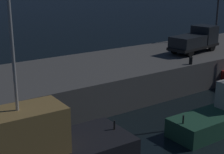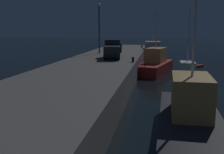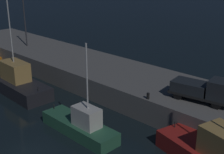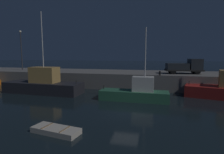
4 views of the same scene
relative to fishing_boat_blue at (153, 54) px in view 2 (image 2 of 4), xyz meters
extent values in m
cube|color=slate|center=(-27.92, 5.99, -0.05)|extent=(75.77, 9.07, 2.49)
cube|color=gray|center=(0.66, -0.01, -0.62)|extent=(12.55, 3.83, 1.35)
cube|color=#ADA899|center=(-1.39, 0.01, 1.29)|extent=(4.30, 2.87, 2.48)
cylinder|color=silver|center=(-1.34, 0.01, 5.18)|extent=(0.14, 0.14, 5.30)
cylinder|color=#262626|center=(6.42, -0.05, 0.30)|extent=(0.10, 0.10, 0.50)
cube|color=#232328|center=(-40.91, -2.91, -0.52)|extent=(11.51, 3.72, 1.55)
cube|color=tan|center=(-40.60, -2.92, 1.35)|extent=(3.90, 2.20, 2.19)
cylinder|color=silver|center=(-40.70, -2.92, 6.25)|extent=(0.14, 0.14, 7.62)
cylinder|color=#262626|center=(-35.67, -3.08, 0.50)|extent=(0.10, 0.10, 0.50)
cube|color=#2D6647|center=(-27.74, -4.08, -0.72)|extent=(8.19, 2.40, 1.17)
cube|color=silver|center=(-26.65, -4.10, 0.73)|extent=(2.49, 1.52, 1.73)
cylinder|color=silver|center=(-26.46, -4.10, 4.43)|extent=(0.14, 0.14, 5.65)
cylinder|color=#262626|center=(-31.50, -4.05, 0.12)|extent=(0.10, 0.10, 0.50)
cube|color=red|center=(-16.10, -0.59, -0.57)|extent=(10.92, 5.68, 1.46)
cube|color=tan|center=(-15.38, -0.76, 1.21)|extent=(4.60, 3.22, 2.09)
cylinder|color=silver|center=(-15.44, -0.75, 4.80)|extent=(0.14, 0.14, 5.08)
cylinder|color=#262626|center=(-20.77, 0.56, 0.41)|extent=(0.10, 0.10, 0.50)
cube|color=#B22823|center=(-8.51, -7.41, -1.16)|extent=(2.52, 2.57, 0.28)
cube|color=olive|center=(-8.11, -7.83, -1.00)|extent=(0.70, 0.68, 0.04)
cube|color=olive|center=(-8.90, -7.00, -1.00)|extent=(0.70, 0.68, 0.04)
cylinder|color=#38383D|center=(-13.75, 8.01, 4.79)|extent=(0.20, 0.20, 7.20)
sphere|color=#F9EFCC|center=(-13.75, 8.01, 8.58)|extent=(0.44, 0.44, 0.44)
cylinder|color=black|center=(-19.24, 5.90, 1.64)|extent=(0.93, 0.41, 0.90)
cylinder|color=black|center=(-19.00, 4.22, 1.64)|extent=(0.93, 0.41, 0.90)
cylinder|color=black|center=(-22.83, 5.37, 1.64)|extent=(0.93, 0.41, 0.90)
cylinder|color=black|center=(-22.59, 3.69, 1.64)|extent=(0.93, 0.41, 0.90)
cube|color=black|center=(-20.91, 4.79, 1.77)|extent=(5.90, 2.82, 0.25)
cube|color=#23282D|center=(-19.23, 5.04, 2.72)|extent=(2.09, 2.26, 1.65)
cube|color=#23282D|center=(-21.92, 4.65, 2.37)|extent=(3.54, 2.47, 0.96)
cylinder|color=black|center=(-12.25, 4.88, 1.58)|extent=(0.13, 0.13, 0.78)
cylinder|color=black|center=(-12.51, 4.72, 1.58)|extent=(0.13, 0.13, 0.78)
cylinder|color=#1E2333|center=(-12.38, 4.80, 2.29)|extent=(0.41, 0.41, 0.64)
sphere|color=#8C664C|center=(-12.38, 4.80, 2.73)|extent=(0.19, 0.19, 0.19)
cylinder|color=black|center=(0.88, 2.26, 1.44)|extent=(0.28, 0.28, 0.50)
cylinder|color=black|center=(-24.61, 1.77, 1.49)|extent=(0.28, 0.28, 0.60)
camera|label=1|loc=(-45.31, -16.52, 7.94)|focal=54.91mm
camera|label=2|loc=(-56.17, -1.04, 5.01)|focal=44.51mm
camera|label=3|loc=(-8.19, -19.91, 13.02)|focal=50.32mm
camera|label=4|loc=(-25.35, -25.18, 4.10)|focal=28.62mm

